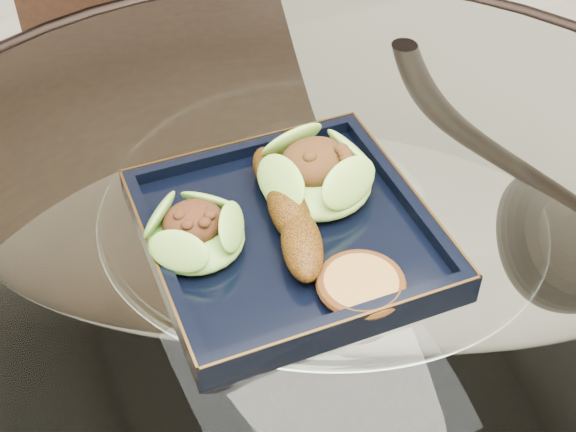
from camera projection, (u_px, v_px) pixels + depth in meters
name	position (u px, v px, depth m)	size (l,w,h in m)	color
dining_table	(317.00, 342.00, 0.92)	(1.13, 1.13, 0.77)	white
dining_chair	(159.00, 102.00, 1.31)	(0.55, 0.55, 1.01)	black
navy_plate	(288.00, 238.00, 0.79)	(0.27, 0.27, 0.02)	black
lettuce_wrap_left	(195.00, 234.00, 0.76)	(0.09, 0.09, 0.03)	#5FA931
lettuce_wrap_right	(316.00, 176.00, 0.81)	(0.11, 0.11, 0.04)	#61A22F
roasted_plantain	(289.00, 209.00, 0.78)	(0.18, 0.04, 0.03)	#683C0B
crumb_patty	(361.00, 285.00, 0.73)	(0.07, 0.07, 0.01)	#B2843B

